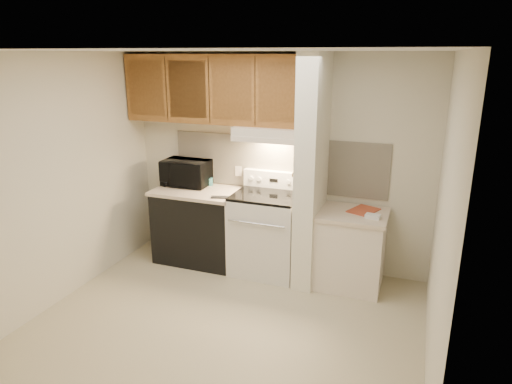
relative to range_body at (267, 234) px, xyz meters
The scene contains 50 objects.
floor 1.24m from the range_body, 90.00° to the right, with size 3.60×3.60×0.00m, color #BFB28E.
ceiling 2.34m from the range_body, 90.00° to the right, with size 3.60×3.60×0.00m, color white.
wall_back 0.86m from the range_body, 90.00° to the left, with size 3.60×0.02×2.50m, color beige.
wall_left 2.28m from the range_body, 147.31° to the right, with size 0.02×3.00×2.50m, color beige.
wall_right 2.28m from the range_body, 32.69° to the right, with size 0.02×3.00×2.50m, color beige.
backsplash 0.84m from the range_body, 90.00° to the left, with size 2.60×0.02×0.63m, color beige.
range_body is the anchor object (origin of this frame).
oven_window 0.32m from the range_body, 90.00° to the right, with size 0.50×0.01×0.30m, color black.
oven_handle 0.44m from the range_body, 90.00° to the right, with size 0.02×0.02×0.65m, color silver.
cooktop 0.48m from the range_body, ahead, with size 0.74×0.64×0.03m, color black.
range_backguard 0.66m from the range_body, 90.00° to the left, with size 0.76×0.08×0.20m, color silver.
range_display 0.64m from the range_body, 90.00° to the left, with size 0.10×0.01×0.04m, color black.
range_knob_left_outer 0.70m from the range_body, 139.40° to the left, with size 0.05×0.05×0.02m, color silver.
range_knob_left_inner 0.66m from the range_body, 126.87° to the left, with size 0.05×0.05×0.02m, color silver.
range_knob_right_inner 0.66m from the range_body, 53.13° to the left, with size 0.05×0.05×0.02m, color silver.
range_knob_right_outer 0.70m from the range_body, 40.60° to the left, with size 0.05×0.05×0.02m, color silver.
dishwasher_front 0.88m from the range_body, behind, with size 1.00×0.63×0.87m, color black.
left_countertop 0.98m from the range_body, behind, with size 1.04×0.67×0.04m, color beige.
spoon_rest 0.69m from the range_body, 158.40° to the right, with size 0.23×0.07×0.02m, color black.
teal_jar 0.99m from the range_body, 164.51° to the left, with size 0.09×0.09×0.10m, color #2A6C6F.
outlet 0.86m from the range_body, 146.31° to the left, with size 0.08×0.01×0.12m, color silver.
microwave 1.27m from the range_body, behind, with size 0.57×0.39×0.31m, color black.
partition_pillar 0.94m from the range_body, ahead, with size 0.22×0.70×2.50m, color white.
pillar_trim 0.93m from the range_body, ahead, with size 0.01×0.70×0.04m, color #915B28.
knife_strip 0.95m from the range_body, ahead, with size 0.02×0.42×0.04m, color black.
knife_blade_a 0.87m from the range_body, 29.85° to the right, with size 0.01×0.04×0.16m, color silver.
knife_handle_a 1.01m from the range_body, 28.26° to the right, with size 0.02×0.02×0.10m, color black.
knife_blade_b 0.85m from the range_body, 20.47° to the right, with size 0.01×0.04×0.18m, color silver.
knife_handle_b 0.99m from the range_body, 18.24° to the right, with size 0.02×0.02×0.10m, color black.
knife_blade_c 0.83m from the range_body, ahead, with size 0.01×0.04×0.20m, color silver.
knife_handle_c 0.99m from the range_body, 10.10° to the right, with size 0.02×0.02×0.10m, color black.
knife_blade_d 0.85m from the range_body, ahead, with size 0.01×0.04×0.16m, color silver.
knife_handle_d 0.98m from the range_body, ahead, with size 0.02×0.02×0.10m, color black.
knife_blade_e 0.85m from the range_body, 15.39° to the left, with size 0.01×0.04×0.18m, color silver.
knife_handle_e 0.99m from the range_body, 17.49° to the left, with size 0.02×0.02×0.10m, color black.
oven_mitt 0.87m from the range_body, 23.58° to the left, with size 0.03×0.09×0.21m, color slate.
right_cab_base 0.97m from the range_body, ahead, with size 0.70×0.60×0.81m, color silver.
right_countertop 1.04m from the range_body, ahead, with size 0.74×0.64×0.04m, color beige.
red_folder 1.14m from the range_body, ahead, with size 0.24×0.33×0.01m, color #B8492B.
white_box 1.26m from the range_body, ahead, with size 0.15×0.10×0.04m, color white.
range_hood 1.17m from the range_body, 90.00° to the left, with size 0.78×0.44×0.15m, color silver.
hood_lip 1.12m from the range_body, 90.00° to the right, with size 0.78×0.04×0.06m, color silver.
upper_cabinets 1.77m from the range_body, 166.16° to the left, with size 2.18×0.33×0.77m, color #915B28.
cab_door_a 2.22m from the range_body, behind, with size 0.46×0.01×0.63m, color #915B28.
cab_gap_a 2.04m from the range_body, behind, with size 0.01×0.01×0.73m, color black.
cab_door_b 1.89m from the range_body, behind, with size 0.46×0.01×0.63m, color #915B28.
cab_gap_b 1.77m from the range_body, behind, with size 0.01×0.01×0.73m, color black.
cab_door_c 1.68m from the range_body, behind, with size 0.46×0.01×0.63m, color #915B28.
cab_gap_c 1.63m from the range_body, behind, with size 0.01×0.01×0.73m, color black.
cab_door_d 1.63m from the range_body, ahead, with size 0.46×0.01×0.63m, color #915B28.
Camera 1 is at (1.59, -3.51, 2.48)m, focal length 32.00 mm.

